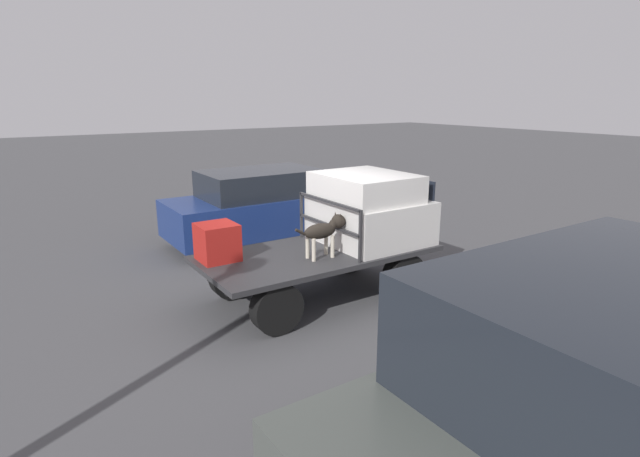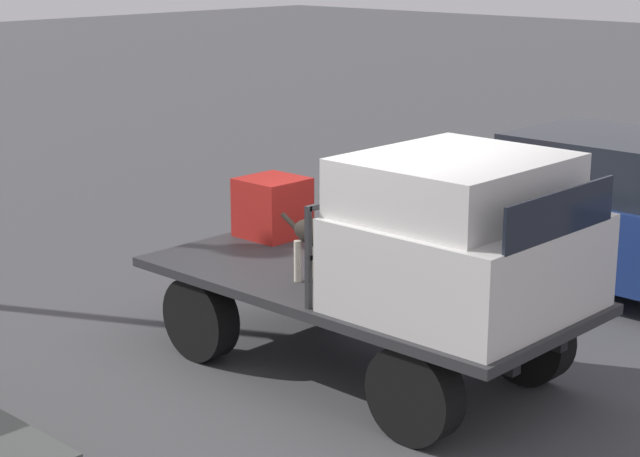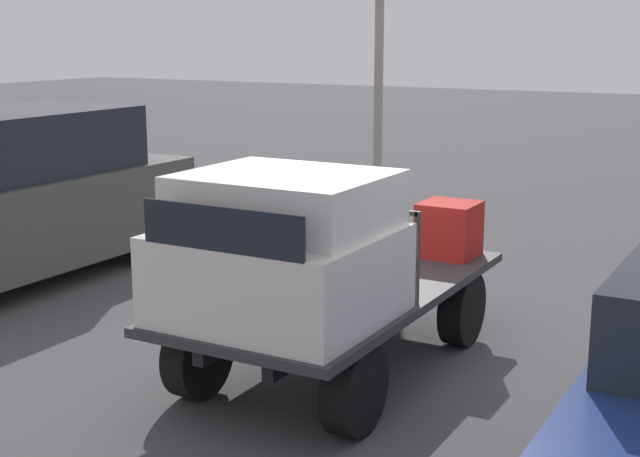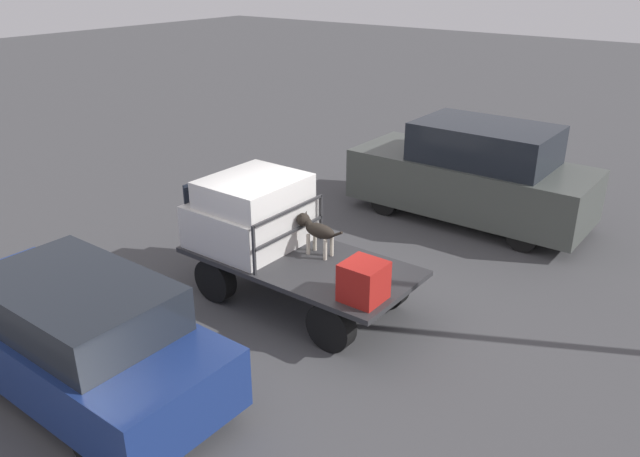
% 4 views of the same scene
% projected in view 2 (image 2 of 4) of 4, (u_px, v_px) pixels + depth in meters
% --- Properties ---
extents(ground_plane, '(80.00, 80.00, 0.00)m').
position_uv_depth(ground_plane, '(360.00, 369.00, 8.95)').
color(ground_plane, '#474749').
extents(flatbed_truck, '(3.75, 1.80, 0.79)m').
position_uv_depth(flatbed_truck, '(361.00, 305.00, 8.81)').
color(flatbed_truck, black).
rests_on(flatbed_truck, ground).
extents(truck_cab, '(1.56, 1.68, 1.15)m').
position_uv_depth(truck_cab, '(464.00, 237.00, 7.94)').
color(truck_cab, silver).
rests_on(truck_cab, flatbed_truck).
extents(truck_headboard, '(0.04, 1.68, 0.79)m').
position_uv_depth(truck_headboard, '(380.00, 221.00, 8.49)').
color(truck_headboard, '#2D2D30').
rests_on(truck_headboard, flatbed_truck).
extents(dog, '(0.92, 0.23, 0.67)m').
position_uv_depth(dog, '(329.00, 235.00, 8.47)').
color(dog, beige).
rests_on(dog, flatbed_truck).
extents(cargo_crate, '(0.55, 0.55, 0.55)m').
position_uv_depth(cargo_crate, '(273.00, 207.00, 9.99)').
color(cargo_crate, '#AD1E19').
rests_on(cargo_crate, flatbed_truck).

